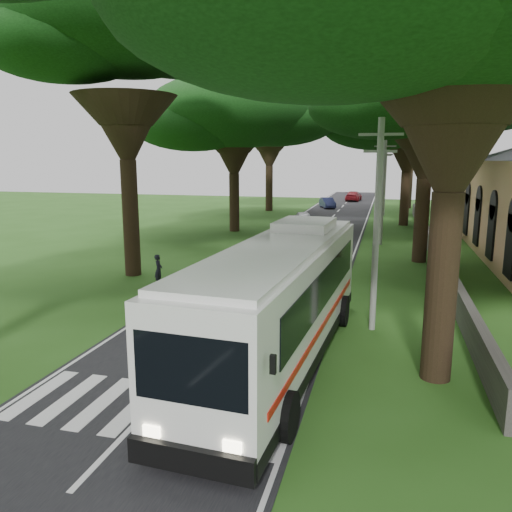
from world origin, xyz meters
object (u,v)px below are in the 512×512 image
Objects in this scene: distant_car_b at (327,203)px; distant_car_c at (353,196)px; pedestrian at (159,270)px; pole_near at (377,223)px; pole_mid at (383,190)px; pole_far at (385,179)px; distant_car_a at (303,218)px; coach_bus at (281,299)px.

distant_car_b is 0.81× the size of distant_car_c.
pedestrian reaches higher than distant_car_b.
pole_near and pole_mid have the same top height.
pole_mid is at bearing -48.17° from pedestrian.
pole_mid is 1.00× the size of pole_far.
pedestrian is (-6.34, -54.99, 0.05)m from distant_car_c.
distant_car_c is 3.10× the size of pedestrian.
distant_car_b is (0.41, 17.41, 0.01)m from distant_car_a.
distant_car_b is 12.31m from distant_car_c.
distant_car_a is at bearing -126.85° from pole_far.
pole_near is 2.05× the size of distant_car_a.
pole_near is 1.58× the size of distant_car_c.
pole_mid reaches higher than distant_car_b.
pole_near is 1.00× the size of pole_far.
distant_car_a is at bearing 101.88° from coach_bus.
pole_far is 44.03m from coach_bus.
pole_near is 12.27m from pedestrian.
pole_near is 4.90× the size of pedestrian.
pole_mid is 39.60m from distant_car_c.
coach_bus is (-2.81, -3.89, -2.06)m from pole_near.
pedestrian is (-3.34, -25.55, 0.12)m from distant_car_a.
pole_far is 2.05× the size of distant_car_a.
pole_far is (0.00, 20.00, 0.00)m from pole_mid.
pole_mid is at bearing -94.66° from distant_car_b.
coach_bus is 51.25m from distant_car_b.
distant_car_a is 29.59m from distant_car_c.
distant_car_c is (3.00, 29.44, 0.07)m from distant_car_a.
pole_near is at bearing -100.89° from distant_car_b.
pedestrian is at bearing -107.12° from pole_far.
pole_far is 20.03m from distant_car_c.
coach_bus reaches higher than pedestrian.
pole_near is 20.00m from pole_mid.
distant_car_c is (-4.70, 19.17, -3.41)m from pole_far.
pole_far is 0.59× the size of coach_bus.
pole_near is at bearing 57.78° from coach_bus.
coach_bus is (-2.81, -23.89, -2.06)m from pole_mid.
pedestrian is at bearing 159.26° from pole_near.
pole_mid is 19.58m from pedestrian.
pole_mid is 24.15m from coach_bus.
pole_mid and pole_far have the same top height.
pole_near reaches higher than distant_car_b.
pole_mid is 12.89m from distant_car_a.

